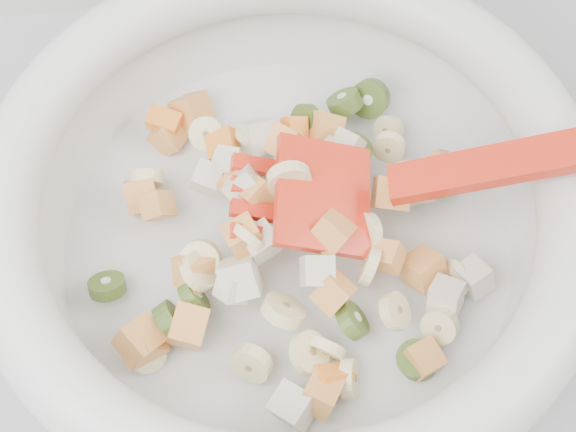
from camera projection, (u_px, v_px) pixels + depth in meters
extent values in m
cylinder|color=silver|center=(288.00, 244.00, 0.54)|extent=(0.31, 0.31, 0.02)
torus|color=silver|center=(288.00, 189.00, 0.48)|extent=(0.38, 0.38, 0.04)
cylinder|color=#FAF6A7|center=(207.00, 134.00, 0.55)|extent=(0.03, 0.03, 0.02)
cylinder|color=#FAF6A7|center=(252.00, 364.00, 0.48)|extent=(0.03, 0.03, 0.03)
cylinder|color=#FAF6A7|center=(436.00, 176.00, 0.54)|extent=(0.03, 0.03, 0.03)
cylinder|color=#FAF6A7|center=(255.00, 134.00, 0.54)|extent=(0.04, 0.04, 0.02)
cylinder|color=#FAF6A7|center=(310.00, 353.00, 0.47)|extent=(0.03, 0.04, 0.03)
cylinder|color=#FAF6A7|center=(389.00, 147.00, 0.54)|extent=(0.03, 0.02, 0.03)
cylinder|color=#FAF6A7|center=(293.00, 189.00, 0.50)|extent=(0.02, 0.03, 0.03)
cylinder|color=#FAF6A7|center=(338.00, 151.00, 0.53)|extent=(0.03, 0.03, 0.03)
cylinder|color=#FAF6A7|center=(147.00, 178.00, 0.54)|extent=(0.03, 0.02, 0.03)
cylinder|color=#FAF6A7|center=(405.00, 179.00, 0.53)|extent=(0.03, 0.03, 0.03)
cylinder|color=#FAF6A7|center=(289.00, 180.00, 0.49)|extent=(0.04, 0.01, 0.04)
cylinder|color=#FAF6A7|center=(325.00, 348.00, 0.48)|extent=(0.03, 0.02, 0.03)
cylinder|color=#FAF6A7|center=(147.00, 354.00, 0.49)|extent=(0.03, 0.03, 0.03)
cylinder|color=#FAF6A7|center=(367.00, 232.00, 0.50)|extent=(0.02, 0.03, 0.03)
cylinder|color=#FAF6A7|center=(284.00, 311.00, 0.48)|extent=(0.03, 0.04, 0.03)
cylinder|color=#FAF6A7|center=(440.00, 326.00, 0.49)|extent=(0.03, 0.03, 0.03)
cylinder|color=#FAF6A7|center=(315.00, 168.00, 0.52)|extent=(0.03, 0.03, 0.01)
cylinder|color=#FAF6A7|center=(349.00, 378.00, 0.48)|extent=(0.02, 0.04, 0.04)
cylinder|color=#FAF6A7|center=(369.00, 267.00, 0.49)|extent=(0.02, 0.03, 0.03)
cylinder|color=#FAF6A7|center=(388.00, 131.00, 0.56)|extent=(0.02, 0.03, 0.03)
cylinder|color=#FAF6A7|center=(395.00, 311.00, 0.49)|extent=(0.03, 0.03, 0.03)
cylinder|color=#FAF6A7|center=(453.00, 279.00, 0.51)|extent=(0.02, 0.03, 0.02)
cylinder|color=#FAF6A7|center=(248.00, 239.00, 0.48)|extent=(0.02, 0.03, 0.03)
cylinder|color=#FAF6A7|center=(201.00, 260.00, 0.50)|extent=(0.03, 0.03, 0.03)
cylinder|color=#FAF6A7|center=(199.00, 271.00, 0.49)|extent=(0.03, 0.03, 0.03)
cube|color=#E09246|center=(169.00, 136.00, 0.56)|extent=(0.03, 0.03, 0.03)
cube|color=#E09246|center=(321.00, 395.00, 0.47)|extent=(0.03, 0.03, 0.03)
cube|color=#E09246|center=(234.00, 181.00, 0.52)|extent=(0.02, 0.03, 0.03)
cube|color=#E09246|center=(142.00, 345.00, 0.48)|extent=(0.03, 0.03, 0.03)
cube|color=#E09246|center=(194.00, 272.00, 0.49)|extent=(0.03, 0.03, 0.03)
cube|color=#E09246|center=(188.00, 327.00, 0.48)|extent=(0.03, 0.03, 0.03)
cube|color=#E09246|center=(243.00, 237.00, 0.49)|extent=(0.03, 0.03, 0.03)
cube|color=#E09246|center=(192.00, 112.00, 0.57)|extent=(0.03, 0.04, 0.04)
cube|color=#E09246|center=(425.00, 187.00, 0.53)|extent=(0.02, 0.02, 0.03)
cube|color=#E09246|center=(281.00, 143.00, 0.54)|extent=(0.03, 0.04, 0.03)
cube|color=#E09246|center=(324.00, 129.00, 0.55)|extent=(0.03, 0.03, 0.03)
cube|color=#E09246|center=(142.00, 195.00, 0.54)|extent=(0.02, 0.03, 0.03)
cube|color=#E09246|center=(256.00, 194.00, 0.50)|extent=(0.03, 0.03, 0.03)
cube|color=#E09246|center=(391.00, 194.00, 0.52)|extent=(0.03, 0.03, 0.03)
cube|color=#E09246|center=(441.00, 168.00, 0.54)|extent=(0.03, 0.03, 0.03)
cube|color=#E09246|center=(332.00, 233.00, 0.49)|extent=(0.03, 0.03, 0.03)
cube|color=#E09246|center=(334.00, 293.00, 0.48)|extent=(0.03, 0.03, 0.03)
cube|color=#E09246|center=(424.00, 359.00, 0.48)|extent=(0.03, 0.03, 0.02)
cube|color=#E09246|center=(386.00, 256.00, 0.49)|extent=(0.03, 0.03, 0.02)
cube|color=#E09246|center=(423.00, 269.00, 0.51)|extent=(0.03, 0.03, 0.03)
cube|color=#E09246|center=(158.00, 206.00, 0.52)|extent=(0.02, 0.02, 0.03)
cube|color=#E09246|center=(140.00, 340.00, 0.48)|extent=(0.04, 0.03, 0.03)
cylinder|color=#79AA38|center=(352.00, 151.00, 0.54)|extent=(0.03, 0.03, 0.02)
cylinder|color=#79AA38|center=(345.00, 103.00, 0.56)|extent=(0.03, 0.03, 0.03)
cylinder|color=#79AA38|center=(449.00, 177.00, 0.55)|extent=(0.02, 0.03, 0.03)
cylinder|color=#79AA38|center=(107.00, 286.00, 0.50)|extent=(0.03, 0.03, 0.02)
cylinder|color=#79AA38|center=(194.00, 298.00, 0.49)|extent=(0.02, 0.03, 0.03)
cylinder|color=#79AA38|center=(370.00, 99.00, 0.57)|extent=(0.04, 0.03, 0.03)
cylinder|color=#79AA38|center=(417.00, 360.00, 0.48)|extent=(0.03, 0.03, 0.02)
cylinder|color=#79AA38|center=(305.00, 124.00, 0.56)|extent=(0.02, 0.03, 0.04)
cylinder|color=#79AA38|center=(352.00, 320.00, 0.48)|extent=(0.02, 0.03, 0.03)
cylinder|color=#79AA38|center=(171.00, 321.00, 0.49)|extent=(0.02, 0.04, 0.04)
cube|color=beige|center=(317.00, 271.00, 0.48)|extent=(0.02, 0.03, 0.03)
cube|color=beige|center=(347.00, 145.00, 0.53)|extent=(0.03, 0.03, 0.02)
cube|color=beige|center=(474.00, 278.00, 0.51)|extent=(0.03, 0.03, 0.03)
cube|color=beige|center=(291.00, 153.00, 0.53)|extent=(0.03, 0.03, 0.03)
cube|color=beige|center=(241.00, 277.00, 0.49)|extent=(0.03, 0.03, 0.04)
cube|color=beige|center=(260.00, 242.00, 0.49)|extent=(0.03, 0.03, 0.02)
cube|color=beige|center=(416.00, 186.00, 0.53)|extent=(0.03, 0.02, 0.03)
cube|color=beige|center=(294.00, 406.00, 0.46)|extent=(0.03, 0.03, 0.03)
cube|color=beige|center=(245.00, 187.00, 0.50)|extent=(0.03, 0.03, 0.03)
cube|color=beige|center=(229.00, 164.00, 0.52)|extent=(0.03, 0.02, 0.02)
cube|color=beige|center=(258.00, 137.00, 0.54)|extent=(0.03, 0.03, 0.03)
cube|color=beige|center=(233.00, 289.00, 0.49)|extent=(0.03, 0.02, 0.03)
cube|color=beige|center=(446.00, 297.00, 0.49)|extent=(0.03, 0.03, 0.03)
cube|color=beige|center=(206.00, 178.00, 0.52)|extent=(0.03, 0.03, 0.03)
cube|color=orange|center=(223.00, 145.00, 0.54)|extent=(0.02, 0.02, 0.02)
cube|color=orange|center=(333.00, 378.00, 0.47)|extent=(0.03, 0.02, 0.03)
cube|color=orange|center=(164.00, 121.00, 0.56)|extent=(0.03, 0.03, 0.02)
cube|color=orange|center=(295.00, 133.00, 0.54)|extent=(0.02, 0.03, 0.03)
cube|color=red|center=(323.00, 196.00, 0.49)|extent=(0.07, 0.08, 0.04)
cube|color=red|center=(255.00, 166.00, 0.51)|extent=(0.03, 0.01, 0.02)
cube|color=red|center=(255.00, 188.00, 0.50)|extent=(0.03, 0.01, 0.02)
cube|color=red|center=(255.00, 211.00, 0.49)|extent=(0.03, 0.01, 0.02)
cube|color=red|center=(255.00, 235.00, 0.48)|extent=(0.03, 0.01, 0.02)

